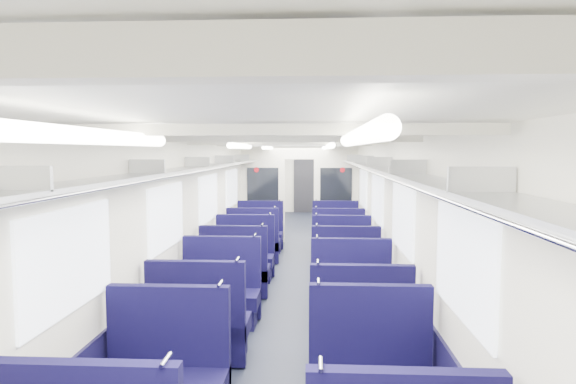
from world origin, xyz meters
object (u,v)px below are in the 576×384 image
object	(u,v)px
seat_7	(371,381)
seat_12	(235,273)
seat_14	(244,259)
seat_19	(335,235)
seat_17	(338,246)
bulkhead	(299,191)
seat_11	(351,300)
end_door	(304,184)
seat_8	(199,329)
seat_6	(165,382)
seat_10	(220,296)
seat_13	(345,274)
seat_9	(360,335)
seat_16	(254,245)
seat_18	(260,236)
seat_15	(342,260)

from	to	relation	value
seat_7	seat_12	size ratio (longest dim) A/B	1.00
seat_14	seat_19	world-z (taller)	same
seat_17	seat_19	world-z (taller)	same
bulkhead	seat_19	world-z (taller)	bulkhead
seat_19	seat_11	bearing A→B (deg)	-90.00
end_door	seat_8	world-z (taller)	end_door
seat_11	seat_14	xyz separation A→B (m)	(-1.66, 2.22, 0.00)
seat_6	seat_10	size ratio (longest dim) A/B	1.00
seat_13	seat_17	bearing A→B (deg)	90.00
end_door	seat_9	size ratio (longest dim) A/B	1.77
seat_13	end_door	bearing A→B (deg)	94.65
seat_16	seat_18	distance (m)	1.09
seat_6	seat_12	xyz separation A→B (m)	(0.00, 3.50, 0.00)
seat_8	seat_11	world-z (taller)	same
seat_19	seat_12	bearing A→B (deg)	-115.75
seat_14	seat_18	xyz separation A→B (m)	(0.00, 2.36, 0.00)
bulkhead	seat_6	distance (m)	8.07
seat_11	seat_17	distance (m)	3.53
seat_10	seat_6	bearing A→B (deg)	-90.00
seat_6	seat_13	bearing A→B (deg)	64.97
seat_16	seat_18	bearing A→B (deg)	90.00
seat_7	seat_15	distance (m)	4.38
seat_6	seat_12	distance (m)	3.50
seat_12	seat_15	xyz separation A→B (m)	(1.66, 0.99, 0.00)
seat_7	seat_15	world-z (taller)	same
bulkhead	seat_11	size ratio (longest dim) A/B	2.47
seat_6	seat_8	size ratio (longest dim) A/B	1.00
seat_14	seat_19	distance (m)	2.97
seat_12	end_door	bearing A→B (deg)	85.38
seat_12	seat_11	bearing A→B (deg)	-36.73
seat_18	seat_12	bearing A→B (deg)	-90.00
seat_7	seat_14	distance (m)	4.68
seat_11	seat_18	distance (m)	4.87
seat_8	seat_18	bearing A→B (deg)	90.00
seat_8	seat_17	xyz separation A→B (m)	(1.66, 4.61, 0.00)
seat_6	seat_13	world-z (taller)	same
seat_6	end_door	bearing A→B (deg)	86.55
seat_9	seat_12	bearing A→B (deg)	124.75
seat_15	seat_17	bearing A→B (deg)	90.00
bulkhead	seat_13	bearing A→B (deg)	-79.38
seat_13	seat_14	world-z (taller)	same
end_door	seat_11	size ratio (longest dim) A/B	1.77
seat_9	seat_15	world-z (taller)	same
seat_9	end_door	bearing A→B (deg)	93.75
seat_16	seat_8	bearing A→B (deg)	-90.00
seat_16	seat_13	bearing A→B (deg)	-52.96
seat_10	seat_18	xyz separation A→B (m)	(0.00, 4.52, 0.00)
end_door	seat_19	distance (m)	6.90
end_door	bulkhead	distance (m)	5.79
end_door	seat_13	world-z (taller)	end_door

